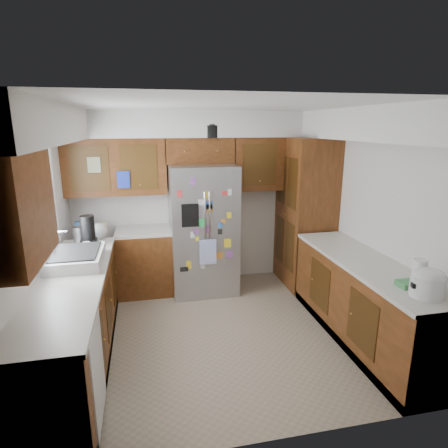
% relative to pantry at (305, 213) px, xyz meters
% --- Properties ---
extents(floor, '(3.60, 3.60, 0.00)m').
position_rel_pantry_xyz_m(floor, '(-1.50, -1.15, -1.07)').
color(floor, gray).
rests_on(floor, ground).
extents(room_shell, '(3.64, 3.24, 2.52)m').
position_rel_pantry_xyz_m(room_shell, '(-1.61, -0.79, 0.75)').
color(room_shell, silver).
rests_on(room_shell, ground).
extents(left_counter_run, '(1.36, 3.20, 0.92)m').
position_rel_pantry_xyz_m(left_counter_run, '(-2.86, -1.12, -0.65)').
color(left_counter_run, '#44260D').
rests_on(left_counter_run, ground).
extents(right_counter_run, '(0.63, 2.25, 0.92)m').
position_rel_pantry_xyz_m(right_counter_run, '(0.00, -1.62, -0.65)').
color(right_counter_run, '#44260D').
rests_on(right_counter_run, ground).
extents(pantry, '(0.60, 0.90, 2.15)m').
position_rel_pantry_xyz_m(pantry, '(0.00, 0.00, 0.00)').
color(pantry, '#44260D').
rests_on(pantry, ground).
extents(fridge, '(0.90, 0.79, 1.80)m').
position_rel_pantry_xyz_m(fridge, '(-1.50, 0.05, -0.17)').
color(fridge, '#9E9EA3').
rests_on(fridge, ground).
extents(bridge_cabinet, '(0.96, 0.34, 0.35)m').
position_rel_pantry_xyz_m(bridge_cabinet, '(-1.50, 0.28, 0.90)').
color(bridge_cabinet, '#44260D').
rests_on(bridge_cabinet, fridge).
extents(fridge_top_items, '(0.74, 0.35, 0.29)m').
position_rel_pantry_xyz_m(fridge_top_items, '(-1.60, 0.22, 1.20)').
color(fridge_top_items, blue).
rests_on(fridge_top_items, bridge_cabinet).
extents(sink_assembly, '(0.52, 0.70, 0.37)m').
position_rel_pantry_xyz_m(sink_assembly, '(-3.00, -1.05, -0.09)').
color(sink_assembly, silver).
rests_on(sink_assembly, left_counter_run).
extents(left_counter_clutter, '(0.41, 0.83, 0.38)m').
position_rel_pantry_xyz_m(left_counter_clutter, '(-2.95, -0.30, -0.02)').
color(left_counter_clutter, black).
rests_on(left_counter_clutter, left_counter_run).
extents(rice_cooker, '(0.29, 0.28, 0.24)m').
position_rel_pantry_xyz_m(rice_cooker, '(-0.00, -2.47, -0.03)').
color(rice_cooker, silver).
rests_on(rice_cooker, right_counter_run).
extents(paper_towel, '(0.12, 0.12, 0.27)m').
position_rel_pantry_xyz_m(paper_towel, '(0.02, -2.33, -0.02)').
color(paper_towel, white).
rests_on(paper_towel, right_counter_run).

